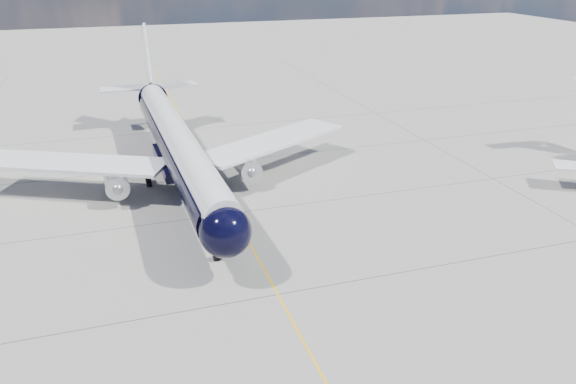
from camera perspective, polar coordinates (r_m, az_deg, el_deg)
name	(u,v)px	position (r m, az deg, el deg)	size (l,w,h in m)	color
ground	(223,194)	(59.71, -6.62, -0.21)	(320.00, 320.00, 0.00)	gray
taxiway_centerline	(233,213)	(55.22, -5.57, -2.15)	(0.16, 160.00, 0.01)	#FBB40D
main_airliner	(176,142)	(62.38, -11.30, 5.03)	(42.18, 51.31, 14.83)	black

